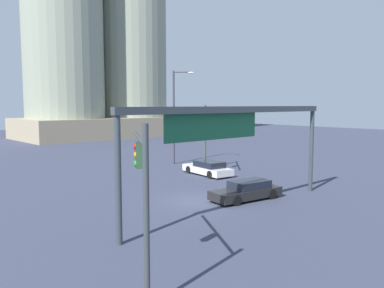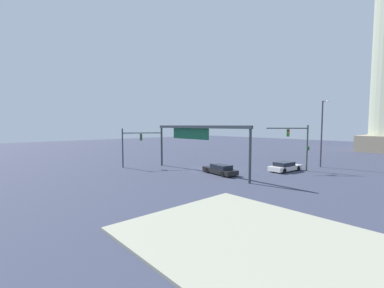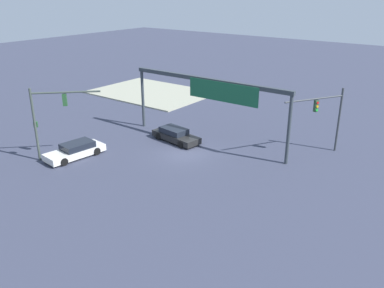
% 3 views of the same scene
% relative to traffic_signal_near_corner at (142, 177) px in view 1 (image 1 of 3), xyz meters
% --- Properties ---
extents(ground_plane, '(160.58, 160.58, 0.00)m').
position_rel_traffic_signal_near_corner_xyz_m(ground_plane, '(9.23, 7.13, -3.68)').
color(ground_plane, '#35394D').
extents(traffic_signal_near_corner, '(2.99, 4.91, 5.49)m').
position_rel_traffic_signal_near_corner_xyz_m(traffic_signal_near_corner, '(0.00, 0.00, 0.00)').
color(traffic_signal_near_corner, '#34393E').
rests_on(traffic_signal_near_corner, ground).
extents(traffic_signal_opposite_side, '(4.13, 3.87, 5.96)m').
position_rel_traffic_signal_near_corner_xyz_m(traffic_signal_opposite_side, '(17.02, 14.51, 0.31)').
color(traffic_signal_opposite_side, '#3A443E').
rests_on(traffic_signal_opposite_side, ground).
extents(streetlamp_curved_arm, '(1.50, 1.80, 9.37)m').
position_rel_traffic_signal_near_corner_xyz_m(streetlamp_curved_arm, '(17.92, 19.70, 1.63)').
color(streetlamp_curved_arm, '#383744').
rests_on(streetlamp_curved_arm, ground).
extents(overhead_sign_gantry, '(15.85, 0.43, 5.91)m').
position_rel_traffic_signal_near_corner_xyz_m(overhead_sign_gantry, '(8.82, 3.97, 1.18)').
color(overhead_sign_gantry, '#323A40').
rests_on(overhead_sign_gantry, ground).
extents(sedan_car_approaching, '(4.99, 2.41, 1.21)m').
position_rel_traffic_signal_near_corner_xyz_m(sedan_car_approaching, '(11.72, 5.30, -3.11)').
color(sedan_car_approaching, black).
rests_on(sedan_car_approaching, ground).
extents(sedan_car_waiting_far, '(2.42, 5.06, 1.21)m').
position_rel_traffic_signal_near_corner_xyz_m(sedan_car_waiting_far, '(15.98, 13.12, -3.10)').
color(sedan_car_waiting_far, silver).
rests_on(sedan_car_waiting_far, ground).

